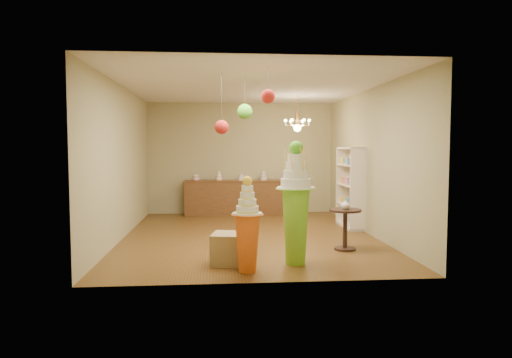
{
  "coord_description": "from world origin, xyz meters",
  "views": [
    {
      "loc": [
        -0.62,
        -9.17,
        1.8
      ],
      "look_at": [
        0.15,
        0.0,
        1.16
      ],
      "focal_mm": 32.0,
      "sensor_mm": 36.0,
      "label": 1
    }
  ],
  "objects": [
    {
      "name": "pom_green_mid",
      "position": [
        -0.16,
        -1.4,
        2.41
      ],
      "size": [
        0.26,
        0.26,
        0.72
      ],
      "color": "#383228",
      "rests_on": "ceiling"
    },
    {
      "name": "wall_back",
      "position": [
        0.0,
        3.25,
        1.5
      ],
      "size": [
        5.0,
        0.04,
        3.0
      ],
      "primitive_type": "cube",
      "color": "#9B926C",
      "rests_on": "ground"
    },
    {
      "name": "chandelier",
      "position": [
        1.23,
        1.37,
        2.3
      ],
      "size": [
        0.69,
        0.69,
        0.85
      ],
      "rotation": [
        0.0,
        0.0,
        -0.11
      ],
      "color": "#E3A050",
      "rests_on": "ceiling"
    },
    {
      "name": "vase",
      "position": [
        1.6,
        -1.43,
        0.8
      ],
      "size": [
        0.21,
        0.21,
        0.17
      ],
      "primitive_type": "imported",
      "rotation": [
        0.0,
        0.0,
        0.33
      ],
      "color": "silver",
      "rests_on": "round_table"
    },
    {
      "name": "wall_left",
      "position": [
        -2.5,
        0.0,
        1.5
      ],
      "size": [
        0.04,
        6.5,
        3.0
      ],
      "primitive_type": "cube",
      "color": "#9B926C",
      "rests_on": "ground"
    },
    {
      "name": "pedestal_orange",
      "position": [
        -0.2,
        -2.68,
        0.55
      ],
      "size": [
        0.44,
        0.44,
        1.39
      ],
      "rotation": [
        0.0,
        0.0,
        -0.01
      ],
      "color": "#DC5D19",
      "rests_on": "floor"
    },
    {
      "name": "ceiling",
      "position": [
        0.0,
        0.0,
        3.0
      ],
      "size": [
        6.5,
        6.5,
        0.0
      ],
      "primitive_type": "plane",
      "rotation": [
        3.14,
        0.0,
        0.0
      ],
      "color": "silver",
      "rests_on": "ground"
    },
    {
      "name": "pom_red_left",
      "position": [
        -0.56,
        -1.73,
        2.13
      ],
      "size": [
        0.23,
        0.23,
        0.99
      ],
      "color": "#383228",
      "rests_on": "ceiling"
    },
    {
      "name": "sideboard",
      "position": [
        0.0,
        2.97,
        0.48
      ],
      "size": [
        3.04,
        0.54,
        1.16
      ],
      "color": "#57341B",
      "rests_on": "floor"
    },
    {
      "name": "pom_red_right",
      "position": [
        0.13,
        -2.37,
        2.55
      ],
      "size": [
        0.21,
        0.21,
        0.55
      ],
      "color": "#383228",
      "rests_on": "ceiling"
    },
    {
      "name": "wall_right",
      "position": [
        2.5,
        0.0,
        1.5
      ],
      "size": [
        0.04,
        6.5,
        3.0
      ],
      "primitive_type": "cube",
      "color": "#9B926C",
      "rests_on": "ground"
    },
    {
      "name": "burlap_riser",
      "position": [
        -0.45,
        -2.23,
        0.24
      ],
      "size": [
        0.61,
        0.61,
        0.48
      ],
      "primitive_type": "cube",
      "rotation": [
        0.0,
        0.0,
        -0.19
      ],
      "color": "#937C50",
      "rests_on": "floor"
    },
    {
      "name": "shelving_unit",
      "position": [
        2.34,
        0.8,
        0.9
      ],
      "size": [
        0.33,
        1.2,
        1.8
      ],
      "color": "silver",
      "rests_on": "floor"
    },
    {
      "name": "wall_front",
      "position": [
        0.0,
        -3.25,
        1.5
      ],
      "size": [
        5.0,
        0.04,
        3.0
      ],
      "primitive_type": "cube",
      "color": "#9B926C",
      "rests_on": "ground"
    },
    {
      "name": "pedestal_green",
      "position": [
        0.56,
        -2.32,
        0.82
      ],
      "size": [
        0.75,
        0.75,
        1.9
      ],
      "rotation": [
        0.0,
        0.0,
        -0.41
      ],
      "color": "#73BB29",
      "rests_on": "floor"
    },
    {
      "name": "floor",
      "position": [
        0.0,
        0.0,
        0.0
      ],
      "size": [
        6.5,
        6.5,
        0.0
      ],
      "primitive_type": "plane",
      "color": "#573817",
      "rests_on": "ground"
    },
    {
      "name": "round_table",
      "position": [
        1.6,
        -1.43,
        0.46
      ],
      "size": [
        0.64,
        0.64,
        0.72
      ],
      "rotation": [
        0.0,
        0.0,
        -0.15
      ],
      "color": "black",
      "rests_on": "floor"
    }
  ]
}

